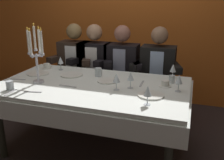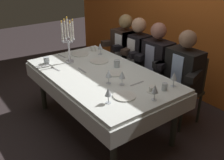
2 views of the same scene
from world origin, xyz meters
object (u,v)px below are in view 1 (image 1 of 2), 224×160
wine_glass_1 (179,80)px  water_tumbler_2 (10,85)px  dinner_plate_2 (107,81)px  wine_glass_3 (131,76)px  coffee_cup_1 (165,84)px  dinner_plate_3 (38,73)px  wine_glass_0 (173,68)px  water_tumbler_1 (172,79)px  candelabra (36,55)px  wine_glass_4 (148,92)px  coffee_cup_0 (47,66)px  wine_glass_5 (116,78)px  dinner_plate_1 (151,95)px  seated_diner_0 (76,60)px  wine_glass_2 (61,61)px  seated_diner_2 (122,64)px  water_tumbler_0 (98,72)px  seated_diner_1 (95,62)px  dining_table (93,95)px  seated_diner_3 (158,67)px

wine_glass_1 → water_tumbler_2: 1.59m
dinner_plate_2 → wine_glass_3: wine_glass_3 is taller
water_tumbler_2 → coffee_cup_1: (1.39, 0.55, -0.02)m
dinner_plate_3 → dinner_plate_2: bearing=-1.4°
dinner_plate_2 → wine_glass_0: wine_glass_0 is taller
dinner_plate_3 → water_tumbler_1: bearing=5.6°
candelabra → wine_glass_4: size_ratio=3.68×
dinner_plate_3 → wine_glass_0: bearing=11.0°
water_tumbler_2 → coffee_cup_0: water_tumbler_2 is taller
wine_glass_5 → dinner_plate_1: bearing=-8.7°
water_tumbler_1 → seated_diner_0: 1.49m
wine_glass_0 → wine_glass_3: same height
dinner_plate_2 → dinner_plate_3: 0.84m
wine_glass_5 → wine_glass_4: bearing=-36.5°
wine_glass_4 → water_tumbler_2: (-1.31, -0.05, -0.07)m
wine_glass_2 → wine_glass_3: size_ratio=1.00×
wine_glass_1 → seated_diner_2: size_ratio=0.13×
wine_glass_5 → coffee_cup_1: bearing=30.1°
dinner_plate_3 → wine_glass_5: 1.04m
dinner_plate_3 → wine_glass_4: size_ratio=1.51×
water_tumbler_0 → seated_diner_1: bearing=114.5°
wine_glass_5 → dining_table: bearing=163.4°
water_tumbler_0 → seated_diner_0: size_ratio=0.08×
wine_glass_0 → wine_glass_2: size_ratio=1.00×
dining_table → wine_glass_4: size_ratio=11.83×
dinner_plate_2 → seated_diner_0: seated_diner_0 is taller
water_tumbler_1 → water_tumbler_2: size_ratio=0.92×
wine_glass_0 → wine_glass_5: bearing=-132.5°
seated_diner_0 → seated_diner_1: bearing=0.0°
dinner_plate_3 → water_tumbler_1: size_ratio=3.16×
coffee_cup_0 → dining_table: bearing=-26.9°
water_tumbler_0 → coffee_cup_0: bearing=171.5°
wine_glass_2 → coffee_cup_1: size_ratio=1.24×
candelabra → seated_diner_2: 1.21m
dining_table → water_tumbler_0: 0.32m
candelabra → wine_glass_0: 1.42m
wine_glass_5 → water_tumbler_1: bearing=38.1°
seated_diner_3 → wine_glass_0: bearing=-64.2°
wine_glass_1 → wine_glass_3: size_ratio=1.00×
candelabra → seated_diner_3: size_ratio=0.49×
water_tumbler_1 → coffee_cup_0: water_tumbler_1 is taller
dining_table → candelabra: size_ratio=3.21×
dinner_plate_3 → wine_glass_0: (1.48, 0.29, 0.11)m
wine_glass_0 → wine_glass_2: 1.31m
water_tumbler_0 → coffee_cup_1: (0.75, -0.11, -0.02)m
wine_glass_0 → water_tumbler_1: (0.01, -0.14, -0.08)m
wine_glass_2 → dinner_plate_1: bearing=-23.6°
dinner_plate_3 → wine_glass_2: size_ratio=1.51×
candelabra → water_tumbler_1: (1.30, 0.41, -0.25)m
dinner_plate_2 → seated_diner_1: size_ratio=0.17×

